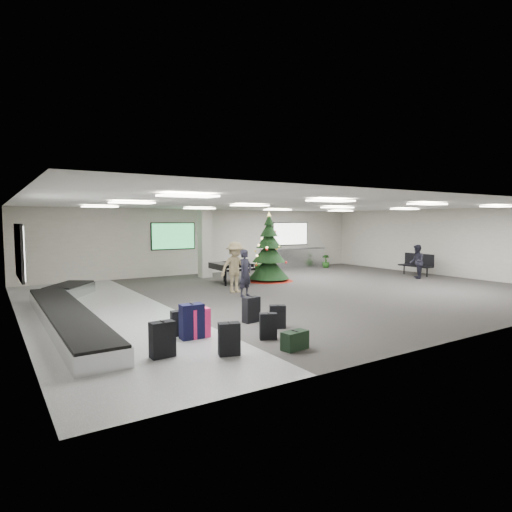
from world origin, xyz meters
TOP-DOWN VIEW (x-y plane):
  - ground at (0.00, 0.00)m, footprint 18.00×18.00m
  - room_envelope at (-0.38, 0.67)m, footprint 18.02×14.02m
  - baggage_carousel at (-7.84, -0.08)m, footprint 2.28×9.71m
  - service_counter at (5.00, 6.65)m, footprint 4.05×0.65m
  - suitcase_0 at (-5.72, -5.23)m, footprint 0.47×0.35m
  - suitcase_1 at (-4.43, -4.70)m, footprint 0.43×0.34m
  - pink_suitcase at (-5.66, -3.78)m, footprint 0.44×0.26m
  - suitcase_3 at (-3.90, -3.13)m, footprint 0.47×0.30m
  - navy_suitcase at (-5.84, -3.76)m, footprint 0.52×0.32m
  - suitcase_5 at (-6.85, -4.64)m, footprint 0.48×0.28m
  - green_duffel at (-4.40, -5.61)m, footprint 0.60×0.36m
  - suitcase_7 at (-3.68, -3.99)m, footprint 0.44×0.37m
  - suitcase_8 at (-5.97, -3.36)m, footprint 0.41×0.27m
  - christmas_tree at (0.83, 3.00)m, footprint 2.12×2.12m
  - grand_piano at (-0.93, 3.21)m, footprint 1.47×1.83m
  - bench at (7.94, 0.73)m, footprint 0.61×1.67m
  - traveler_a at (-2.07, 0.20)m, footprint 0.70×0.59m
  - traveler_b at (-1.94, 1.12)m, footprint 1.20×0.70m
  - traveler_bench at (6.90, -0.03)m, footprint 0.95×0.94m
  - potted_plant_left at (2.38, 6.27)m, footprint 0.62×0.62m
  - potted_plant_right at (6.51, 5.65)m, footprint 0.58×0.58m

SIDE VIEW (x-z plane):
  - ground at x=0.00m, z-range 0.00..0.00m
  - green_duffel at x=-4.40m, z-range -0.01..0.38m
  - baggage_carousel at x=-7.84m, z-range 0.00..0.43m
  - suitcase_7 at x=-3.68m, z-range -0.01..0.58m
  - suitcase_8 at x=-5.97m, z-range -0.01..0.59m
  - suitcase_1 at x=-4.43m, z-range -0.01..0.59m
  - suitcase_0 at x=-5.72m, z-range -0.01..0.65m
  - suitcase_3 at x=-3.90m, z-range -0.01..0.67m
  - pink_suitcase at x=-5.66m, z-range -0.01..0.68m
  - suitcase_5 at x=-6.85m, z-range -0.01..0.71m
  - potted_plant_right at x=6.51m, z-range 0.00..0.74m
  - navy_suitcase at x=-5.84m, z-range -0.01..0.79m
  - potted_plant_left at x=2.38m, z-range 0.00..0.89m
  - service_counter at x=5.00m, z-range 0.01..1.09m
  - bench at x=7.94m, z-range 0.07..1.12m
  - grand_piano at x=-0.93m, z-range 0.21..1.22m
  - traveler_bench at x=6.90m, z-range 0.00..1.55m
  - traveler_a at x=-2.07m, z-range 0.00..1.64m
  - traveler_b at x=-1.94m, z-range 0.00..1.86m
  - christmas_tree at x=0.83m, z-range -0.48..2.55m
  - room_envelope at x=-0.38m, z-range 0.73..3.94m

